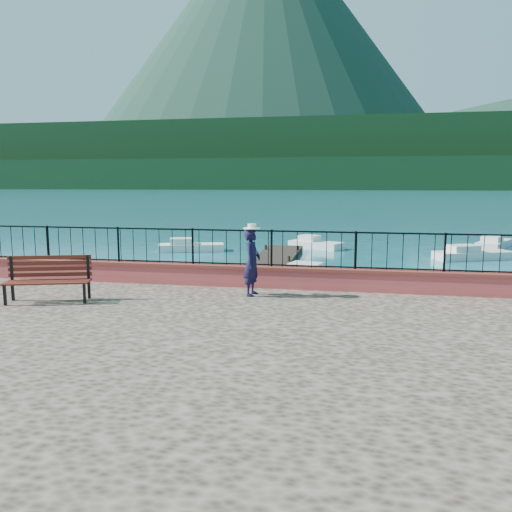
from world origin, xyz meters
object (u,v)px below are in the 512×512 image
at_px(person, 252,262).
at_px(boat_0, 112,270).
at_px(park_bench, 48,288).
at_px(boat_4, 316,242).
at_px(boat_1, 318,273).
at_px(boat_3, 191,244).
at_px(boat_5, 494,241).
at_px(boat_2, 473,252).

xyz_separation_m(person, boat_0, (-7.31, 6.92, -1.64)).
xyz_separation_m(park_bench, boat_4, (4.92, 20.20, -1.12)).
bearing_deg(park_bench, boat_0, 90.44).
relative_size(boat_0, boat_1, 0.96).
height_order(boat_0, boat_3, same).
bearing_deg(park_bench, person, 1.63).
bearing_deg(person, boat_4, 5.48).
height_order(boat_0, boat_1, same).
bearing_deg(boat_0, boat_5, 37.68).
relative_size(person, boat_5, 0.41).
xyz_separation_m(boat_0, boat_3, (0.47, 9.03, 0.00)).
bearing_deg(boat_0, boat_3, 87.24).
bearing_deg(boat_3, boat_1, -62.35).
distance_m(boat_2, boat_5, 5.97).
bearing_deg(boat_4, boat_0, -95.13).
distance_m(boat_0, boat_2, 18.30).
height_order(boat_2, boat_3, same).
bearing_deg(boat_0, park_bench, -72.17).
relative_size(boat_3, boat_4, 1.15).
distance_m(park_bench, person, 4.90).
bearing_deg(park_bench, boat_2, 34.99).
xyz_separation_m(park_bench, boat_2, (13.39, 17.23, -1.12)).
bearing_deg(boat_4, boat_3, -131.55).
relative_size(boat_2, boat_3, 1.08).
bearing_deg(person, boat_5, -21.57).
bearing_deg(boat_2, boat_4, 138.29).
xyz_separation_m(person, boat_1, (1.13, 7.85, -1.64)).
xyz_separation_m(boat_3, boat_4, (7.14, 2.68, 0.00)).
height_order(boat_1, boat_4, same).
bearing_deg(boat_1, park_bench, -105.30).
xyz_separation_m(park_bench, boat_0, (-2.69, 8.49, -1.12)).
distance_m(person, boat_5, 23.96).
xyz_separation_m(person, boat_2, (8.78, 15.66, -1.64)).
relative_size(boat_2, boat_4, 1.25).
height_order(boat_2, boat_5, same).
distance_m(boat_4, boat_5, 11.19).
relative_size(boat_1, boat_3, 0.92).
relative_size(park_bench, boat_1, 0.59).
xyz_separation_m(boat_0, boat_1, (8.44, 0.93, 0.00)).
bearing_deg(boat_4, boat_2, 8.57).
xyz_separation_m(person, boat_5, (11.22, 21.10, -1.64)).
relative_size(boat_1, boat_4, 1.06).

